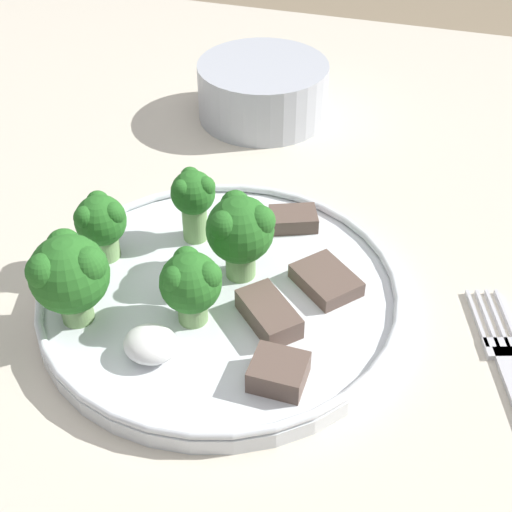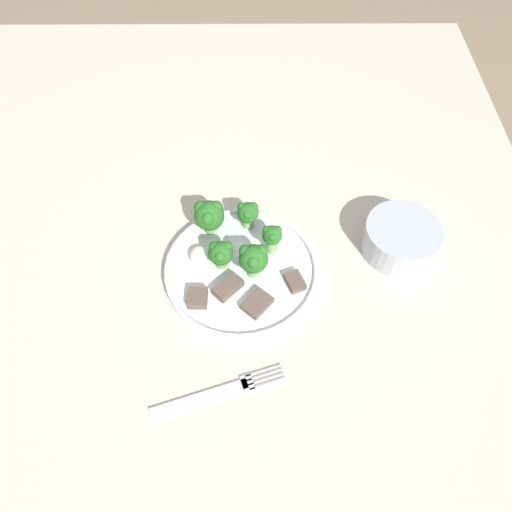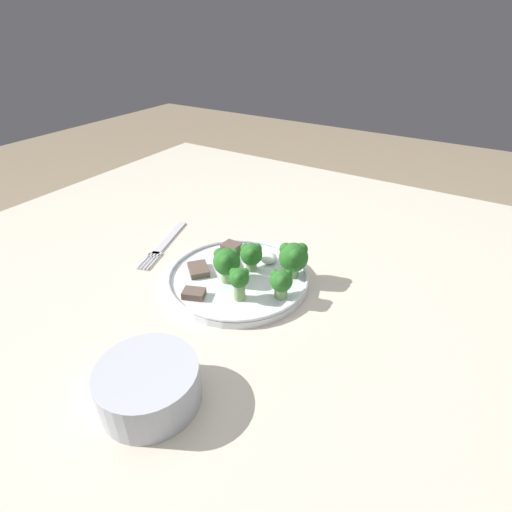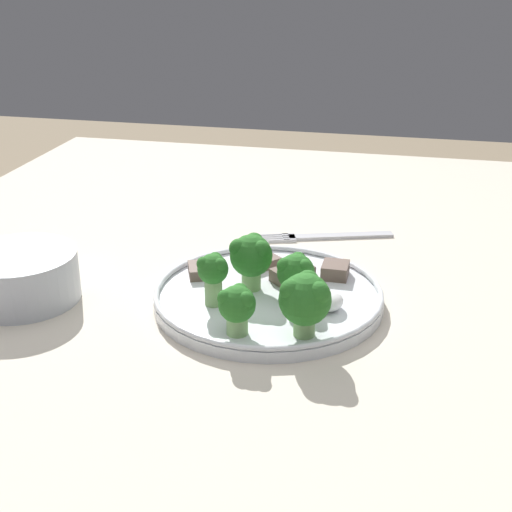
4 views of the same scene
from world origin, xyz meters
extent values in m
cube|color=beige|center=(0.00, 0.00, 0.75)|extent=(1.40, 1.15, 0.03)
cylinder|color=white|center=(0.05, 0.04, 0.77)|extent=(0.25, 0.25, 0.01)
torus|color=white|center=(0.05, 0.04, 0.78)|extent=(0.25, 0.25, 0.01)
cube|color=silver|center=(0.24, 0.05, 0.77)|extent=(0.03, 0.02, 0.00)
cube|color=silver|center=(0.24, 0.08, 0.77)|extent=(0.02, 0.05, 0.00)
cube|color=silver|center=(0.24, 0.08, 0.77)|extent=(0.02, 0.05, 0.00)
cube|color=silver|center=(0.23, 0.08, 0.77)|extent=(0.02, 0.05, 0.00)
cube|color=silver|center=(0.23, 0.07, 0.77)|extent=(0.02, 0.05, 0.00)
cylinder|color=#B7BCC6|center=(0.01, 0.30, 0.79)|extent=(0.12, 0.12, 0.05)
cylinder|color=white|center=(0.01, 0.30, 0.79)|extent=(0.10, 0.10, 0.04)
cylinder|color=#7FA866|center=(-0.04, 0.05, 0.79)|extent=(0.02, 0.02, 0.02)
sphere|color=#286B23|center=(-0.04, 0.05, 0.81)|extent=(0.04, 0.04, 0.04)
sphere|color=#286B23|center=(-0.03, 0.05, 0.82)|extent=(0.02, 0.02, 0.02)
sphere|color=#286B23|center=(-0.04, 0.06, 0.82)|extent=(0.02, 0.02, 0.02)
sphere|color=#286B23|center=(-0.04, 0.04, 0.82)|extent=(0.02, 0.02, 0.02)
cylinder|color=#7FA866|center=(0.05, 0.01, 0.79)|extent=(0.02, 0.02, 0.02)
sphere|color=#286B23|center=(0.05, 0.01, 0.81)|extent=(0.04, 0.04, 0.04)
sphere|color=#286B23|center=(0.06, 0.01, 0.82)|extent=(0.02, 0.02, 0.02)
sphere|color=#286B23|center=(0.04, 0.02, 0.82)|extent=(0.02, 0.02, 0.02)
sphere|color=#286B23|center=(0.04, 0.00, 0.82)|extent=(0.02, 0.02, 0.02)
cylinder|color=#7FA866|center=(0.02, 0.09, 0.79)|extent=(0.02, 0.02, 0.03)
sphere|color=#286B23|center=(0.02, 0.09, 0.82)|extent=(0.03, 0.03, 0.03)
sphere|color=#286B23|center=(0.03, 0.09, 0.82)|extent=(0.01, 0.01, 0.01)
sphere|color=#286B23|center=(0.01, 0.10, 0.82)|extent=(0.01, 0.01, 0.01)
sphere|color=#286B23|center=(0.01, 0.08, 0.82)|extent=(0.01, 0.01, 0.01)
cylinder|color=#7FA866|center=(0.06, 0.06, 0.79)|extent=(0.02, 0.02, 0.02)
sphere|color=#286B23|center=(0.06, 0.06, 0.82)|extent=(0.05, 0.05, 0.05)
sphere|color=#286B23|center=(0.08, 0.06, 0.83)|extent=(0.02, 0.02, 0.02)
sphere|color=#286B23|center=(0.06, 0.07, 0.83)|extent=(0.02, 0.02, 0.02)
sphere|color=#286B23|center=(0.06, 0.05, 0.83)|extent=(0.02, 0.02, 0.02)
cylinder|color=#7FA866|center=(-0.03, -0.01, 0.79)|extent=(0.02, 0.02, 0.02)
sphere|color=#286B23|center=(-0.03, -0.01, 0.81)|extent=(0.05, 0.05, 0.05)
sphere|color=#286B23|center=(-0.01, -0.01, 0.83)|extent=(0.02, 0.02, 0.02)
sphere|color=#286B23|center=(-0.03, 0.00, 0.83)|extent=(0.02, 0.02, 0.02)
sphere|color=#286B23|center=(-0.03, -0.02, 0.83)|extent=(0.02, 0.02, 0.02)
cube|color=brown|center=(0.12, 0.07, 0.78)|extent=(0.05, 0.05, 0.01)
cube|color=brown|center=(0.09, 0.02, 0.78)|extent=(0.05, 0.05, 0.01)
cube|color=brown|center=(0.08, 0.13, 0.78)|extent=(0.04, 0.04, 0.01)
cube|color=brown|center=(0.11, -0.02, 0.78)|extent=(0.03, 0.03, 0.02)
ellipsoid|color=white|center=(0.03, -0.03, 0.79)|extent=(0.03, 0.03, 0.02)
camera|label=1|loc=(0.18, -0.30, 1.11)|focal=50.00mm
camera|label=2|loc=(0.51, 0.06, 1.44)|focal=35.00mm
camera|label=3|loc=(-0.27, 0.51, 1.18)|focal=28.00mm
camera|label=4|loc=(-0.62, -0.10, 1.12)|focal=50.00mm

